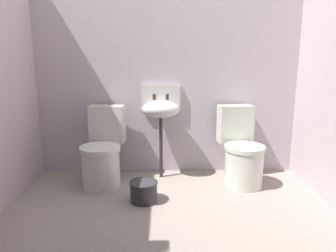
# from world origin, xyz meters

# --- Properties ---
(ground_plane) EXTENTS (3.23, 2.50, 0.08)m
(ground_plane) POSITION_xyz_m (0.00, 0.00, -0.04)
(ground_plane) COLOR gray
(wall_back) EXTENTS (3.23, 0.10, 2.27)m
(wall_back) POSITION_xyz_m (0.00, 1.10, 1.13)
(wall_back) COLOR #BCAEB7
(wall_back) RESTS_ON ground
(toilet_left) EXTENTS (0.44, 0.62, 0.78)m
(toilet_left) POSITION_xyz_m (-0.66, 0.70, 0.32)
(toilet_left) COLOR silver
(toilet_left) RESTS_ON ground
(toilet_right) EXTENTS (0.45, 0.63, 0.78)m
(toilet_right) POSITION_xyz_m (0.76, 0.70, 0.32)
(toilet_right) COLOR silver
(toilet_right) RESTS_ON ground
(sink) EXTENTS (0.42, 0.35, 0.99)m
(sink) POSITION_xyz_m (-0.07, 0.89, 0.75)
(sink) COLOR #312F33
(sink) RESTS_ON ground
(bucket) EXTENTS (0.26, 0.26, 0.19)m
(bucket) POSITION_xyz_m (-0.22, 0.26, 0.10)
(bucket) COLOR #312F33
(bucket) RESTS_ON ground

